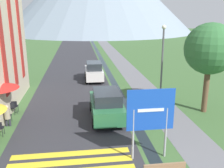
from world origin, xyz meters
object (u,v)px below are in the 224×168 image
Objects in this scene: tree_by_path at (210,49)px; cafe_chair_far_right at (14,106)px; parked_car_far at (94,71)px; person_seated_far at (7,115)px; streetlamp at (162,60)px; cafe_chair_far_left at (12,107)px; road_sign at (150,115)px; parked_car_near at (107,104)px; cafe_chair_middle at (7,115)px.

cafe_chair_far_right is at bearing 173.68° from tree_by_path.
parked_car_far is 3.02× the size of person_seated_far.
streetlamp reaches higher than cafe_chair_far_right.
person_seated_far is (0.19, -1.73, 0.20)m from cafe_chair_far_left.
parked_car_far is 4.57× the size of cafe_chair_far_left.
parked_car_far is at bearing 26.40° from cafe_chair_far_left.
tree_by_path is (5.15, 4.89, 2.06)m from road_sign.
parked_car_near is at bearing -159.20° from streetlamp.
parked_car_near is 4.81m from streetlamp.
streetlamp is 0.97× the size of tree_by_path.
tree_by_path is (6.54, 0.26, 3.25)m from parked_car_near.
parked_car_far is 0.67× the size of tree_by_path.
parked_car_near is 6.14m from cafe_chair_far_left.
parked_car_far is 9.53m from cafe_chair_far_right.
tree_by_path is at bearing -32.46° from cafe_chair_far_left.
cafe_chair_middle is at bearing 179.51° from parked_car_near.
streetlamp reaches higher than cafe_chair_middle.
person_seated_far is at bearing -94.36° from cafe_chair_middle.
person_seated_far is 12.81m from tree_by_path.
cafe_chair_far_left is (-5.79, -7.90, -0.39)m from parked_car_far.
cafe_chair_far_right is at bearing -126.64° from parked_car_far.
cafe_chair_far_left and cafe_chair_far_right have the same top height.
cafe_chair_far_right is at bearing 179.12° from streetlamp.
tree_by_path reaches higher than parked_car_near.
person_seated_far is at bearing -177.16° from tree_by_path.
streetlamp is (9.82, 1.43, 2.78)m from cafe_chair_middle.
road_sign reaches higher than person_seated_far.
road_sign reaches higher than cafe_chair_middle.
streetlamp reaches higher than cafe_chair_far_left.
parked_car_near reaches higher than person_seated_far.
cafe_chair_middle is at bearing -171.69° from streetlamp.
parked_car_far reaches higher than cafe_chair_far_left.
parked_car_far is 11.71m from tree_by_path.
parked_car_far is 9.80m from cafe_chair_far_left.
cafe_chair_far_left is at bearing 167.01° from parked_car_near.
cafe_chair_far_left is at bearing -84.82° from cafe_chair_far_right.
streetlamp reaches higher than person_seated_far.
cafe_chair_middle is at bearing -64.18° from cafe_chair_far_right.
tree_by_path reaches higher than cafe_chair_middle.
road_sign is 0.58× the size of streetlamp.
cafe_chair_far_right is at bearing 65.88° from cafe_chair_middle.
parked_car_far is at bearing 80.74° from cafe_chair_far_right.
tree_by_path is at bearing 43.51° from road_sign.
streetlamp is at bearing 155.07° from tree_by_path.
tree_by_path is at bearing -24.93° from streetlamp.
road_sign reaches higher than parked_car_far.
parked_car_near is at bearing 11.81° from cafe_chair_far_right.
cafe_chair_far_right is at bearing 40.44° from cafe_chair_far_left.
parked_car_far is at bearing 59.83° from person_seated_far.
streetlamp is at bearing 26.50° from cafe_chair_far_right.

